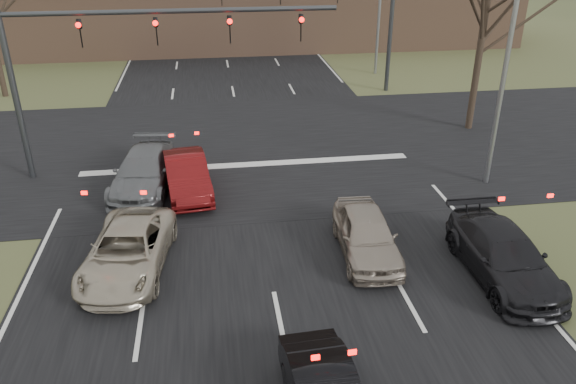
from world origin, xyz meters
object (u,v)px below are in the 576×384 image
(car_red_ahead, at_px, (187,175))
(car_silver_ahead, at_px, (366,234))
(car_charcoal_sedan, at_px, (504,256))
(mast_arm_far, at_px, (343,3))
(car_grey_ahead, at_px, (144,171))
(car_silver_suv, at_px, (128,251))
(mast_arm_near, at_px, (100,45))
(building, at_px, (247,9))
(streetlight_right_near, at_px, (506,36))

(car_red_ahead, bearing_deg, car_silver_ahead, -50.72)
(car_charcoal_sedan, height_order, car_red_ahead, car_red_ahead)
(mast_arm_far, xyz_separation_m, car_silver_ahead, (-3.18, -17.32, -4.33))
(car_charcoal_sedan, distance_m, car_grey_ahead, 12.82)
(car_silver_suv, height_order, car_grey_ahead, car_grey_ahead)
(mast_arm_near, bearing_deg, mast_arm_far, 41.22)
(car_silver_ahead, bearing_deg, car_grey_ahead, 144.03)
(car_charcoal_sedan, height_order, car_silver_ahead, car_charcoal_sedan)
(mast_arm_far, distance_m, car_silver_ahead, 18.14)
(building, bearing_deg, car_grey_ahead, -102.68)
(mast_arm_far, relative_size, car_grey_ahead, 2.26)
(car_charcoal_sedan, bearing_deg, car_silver_suv, 170.30)
(mast_arm_near, relative_size, car_silver_suv, 2.59)
(car_red_ahead, xyz_separation_m, car_silver_ahead, (5.43, -5.11, -0.01))
(car_charcoal_sedan, xyz_separation_m, car_silver_ahead, (-3.50, 1.72, -0.00))
(streetlight_right_near, xyz_separation_m, car_grey_ahead, (-12.82, 1.32, -4.87))
(streetlight_right_near, bearing_deg, car_silver_ahead, -143.40)
(mast_arm_far, height_order, car_grey_ahead, mast_arm_far)
(car_grey_ahead, xyz_separation_m, car_red_ahead, (1.57, -0.54, -0.01))
(mast_arm_near, bearing_deg, car_silver_ahead, -41.67)
(building, distance_m, car_red_ahead, 27.64)
(car_silver_suv, bearing_deg, car_red_ahead, 79.64)
(car_charcoal_sedan, bearing_deg, mast_arm_near, 142.72)
(streetlight_right_near, distance_m, car_red_ahead, 12.29)
(streetlight_right_near, relative_size, car_charcoal_sedan, 2.10)
(car_grey_ahead, bearing_deg, streetlight_right_near, 1.55)
(building, relative_size, streetlight_right_near, 4.24)
(building, bearing_deg, mast_arm_near, -106.13)
(mast_arm_near, distance_m, streetlight_right_near, 14.38)
(car_silver_suv, bearing_deg, mast_arm_near, 106.98)
(car_grey_ahead, height_order, car_red_ahead, car_grey_ahead)
(car_silver_suv, height_order, car_silver_ahead, car_silver_ahead)
(car_charcoal_sedan, bearing_deg, streetlight_right_near, 69.31)
(mast_arm_far, bearing_deg, streetlight_right_near, -78.53)
(car_charcoal_sedan, bearing_deg, car_silver_ahead, 154.23)
(building, height_order, streetlight_right_near, streetlight_right_near)
(mast_arm_near, relative_size, car_red_ahead, 2.86)
(car_silver_suv, bearing_deg, car_grey_ahead, 97.23)
(streetlight_right_near, bearing_deg, car_silver_suv, -161.97)
(streetlight_right_near, height_order, car_red_ahead, streetlight_right_near)
(car_silver_suv, bearing_deg, mast_arm_far, 66.66)
(mast_arm_far, xyz_separation_m, car_charcoal_sedan, (0.32, -19.04, -4.33))
(car_charcoal_sedan, height_order, car_grey_ahead, car_grey_ahead)
(building, xyz_separation_m, mast_arm_near, (-7.23, -25.00, 2.41))
(car_grey_ahead, relative_size, car_red_ahead, 1.16)
(mast_arm_far, xyz_separation_m, car_silver_suv, (-10.19, -17.18, -4.37))
(building, relative_size, mast_arm_far, 3.81)
(building, relative_size, car_silver_ahead, 10.48)
(building, bearing_deg, car_red_ahead, -99.24)
(mast_arm_far, distance_m, car_red_ahead, 15.55)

